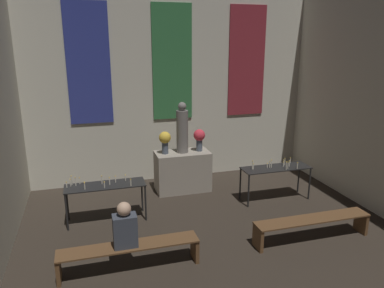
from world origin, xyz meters
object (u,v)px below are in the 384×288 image
flower_vase_left (165,140)px  candle_rack_left (105,189)px  person_seated (125,227)px  candle_rack_right (276,171)px  flower_vase_right (199,137)px  altar (183,171)px  pew_back_left (130,251)px  pew_back_right (312,224)px  statue (182,129)px

flower_vase_left → candle_rack_left: flower_vase_left is taller
person_seated → candle_rack_right: bearing=27.2°
flower_vase_right → altar: bearing=180.0°
pew_back_left → person_seated: person_seated is taller
flower_vase_left → flower_vase_right: same height
pew_back_left → person_seated: size_ratio=3.00×
candle_rack_left → candle_rack_right: bearing=-0.0°
pew_back_left → person_seated: bearing=-180.0°
person_seated → flower_vase_right: bearing=54.4°
altar → flower_vase_right: (0.41, 0.00, 0.80)m
flower_vase_right → candle_rack_left: bearing=-154.2°
candle_rack_right → person_seated: (-3.51, -1.80, 0.07)m
candle_rack_right → pew_back_right: 1.85m
statue → flower_vase_left: 0.46m
candle_rack_left → pew_back_right: (3.47, -1.81, -0.36)m
statue → flower_vase_right: 0.46m
person_seated → pew_back_right: bearing=0.0°
altar → person_seated: person_seated is taller
altar → person_seated: (-1.67, -2.90, 0.27)m
candle_rack_left → candle_rack_right: (3.70, -0.00, 0.00)m
flower_vase_right → flower_vase_left: bearing=180.0°
candle_rack_left → pew_back_right: bearing=-27.5°
altar → candle_rack_left: 2.16m
statue → pew_back_right: statue is taller
statue → flower_vase_right: statue is taller
statue → pew_back_left: bearing=-119.1°
candle_rack_right → pew_back_left: size_ratio=0.71×
flower_vase_left → candle_rack_right: 2.58m
statue → candle_rack_left: (-1.85, -1.10, -0.81)m
pew_back_right → person_seated: size_ratio=3.00×
altar → pew_back_right: (1.62, -2.90, -0.15)m
flower_vase_left → person_seated: flower_vase_left is taller
flower_vase_right → candle_rack_right: size_ratio=0.34×
altar → flower_vase_left: (-0.41, 0.00, 0.80)m
pew_back_left → flower_vase_left: bearing=67.4°
person_seated → statue: bearing=60.1°
altar → pew_back_left: (-1.62, -2.90, -0.15)m
pew_back_left → pew_back_right: bearing=0.0°
pew_back_left → person_seated: (-0.05, -0.00, 0.43)m
altar → person_seated: size_ratio=1.75×
flower_vase_left → person_seated: size_ratio=0.72×
candle_rack_right → person_seated: person_seated is taller
candle_rack_right → flower_vase_left: bearing=154.1°
candle_rack_left → pew_back_right: size_ratio=0.71×
pew_back_right → person_seated: person_seated is taller
altar → candle_rack_left: candle_rack_left is taller
candle_rack_left → candle_rack_right: candle_rack_right is taller
flower_vase_right → candle_rack_left: (-2.26, -1.10, -0.59)m
statue → pew_back_left: 3.52m
candle_rack_right → pew_back_right: (-0.23, -1.80, -0.36)m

